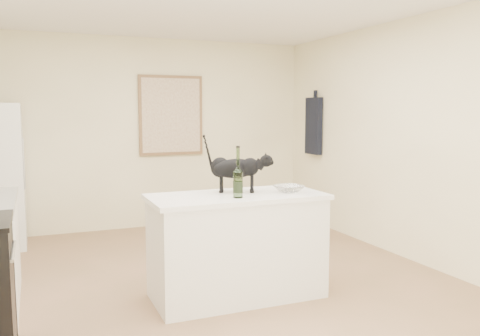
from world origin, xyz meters
name	(u,v)px	position (x,y,z in m)	size (l,w,h in m)	color
floor	(218,290)	(0.00, 0.00, 0.00)	(5.50, 5.50, 0.00)	#956C4F
wall_back	(150,134)	(0.00, 2.75, 1.30)	(4.50, 4.50, 0.00)	#FCF4C3
wall_front	(472,195)	(0.00, -2.75, 1.30)	(4.50, 4.50, 0.00)	#FCF4C3
wall_right	(420,141)	(2.25, 0.00, 1.30)	(5.50, 5.50, 0.00)	#FCF4C3
island_base	(237,248)	(0.10, -0.20, 0.43)	(1.44, 0.67, 0.86)	white
island_top	(237,197)	(0.10, -0.20, 0.88)	(1.50, 0.70, 0.04)	white
artwork_frame	(171,115)	(0.30, 2.72, 1.55)	(0.90, 0.03, 1.10)	brown
artwork_canvas	(171,115)	(0.30, 2.70, 1.55)	(0.82, 0.00, 1.02)	beige
hanging_garment	(314,126)	(2.19, 2.05, 1.40)	(0.08, 0.34, 0.80)	black
black_cat	(236,171)	(0.14, -0.08, 1.09)	(0.54, 0.16, 0.38)	black
wine_bottle	(238,175)	(0.05, -0.35, 1.09)	(0.08, 0.08, 0.38)	#2A5020
glass_bowl	(289,189)	(0.57, -0.26, 0.93)	(0.25, 0.25, 0.06)	silver
fridge_paper	(23,137)	(-1.60, 2.47, 1.30)	(0.00, 0.13, 0.17)	white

